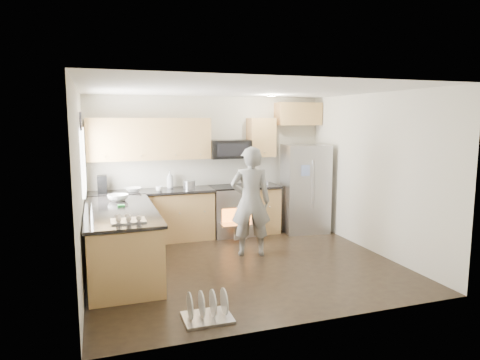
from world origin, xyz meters
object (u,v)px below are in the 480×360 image
object	(u,v)px
refrigerator	(305,189)
stove_range	(231,199)
dish_rack	(207,311)
person	(251,202)

from	to	relation	value
refrigerator	stove_range	bearing A→B (deg)	177.81
refrigerator	dish_rack	distance (m)	4.14
dish_rack	person	bearing A→B (deg)	58.11
person	dish_rack	xyz separation A→B (m)	(-1.22, -1.96, -0.79)
stove_range	person	distance (m)	1.31
person	dish_rack	distance (m)	2.44
stove_range	dish_rack	world-z (taller)	stove_range
stove_range	refrigerator	size ratio (longest dim) A/B	1.06
stove_range	refrigerator	world-z (taller)	stove_range
stove_range	dish_rack	xyz separation A→B (m)	(-1.31, -3.26, -0.59)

